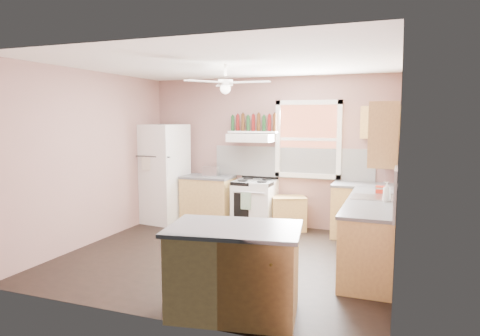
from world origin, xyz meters
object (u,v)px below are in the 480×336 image
at_px(refrigerator, 162,173).
at_px(cart, 288,214).
at_px(island, 234,272).
at_px(stove, 255,204).
at_px(toaster, 211,171).

distance_m(refrigerator, cart, 2.50).
xyz_separation_m(refrigerator, island, (2.69, -3.14, -0.50)).
bearing_deg(cart, stove, 161.80).
relative_size(stove, cart, 1.47).
distance_m(toaster, cart, 1.63).
relative_size(cart, island, 0.47).
xyz_separation_m(toaster, stove, (0.86, 0.01, -0.56)).
relative_size(refrigerator, stove, 2.15).
bearing_deg(toaster, stove, -3.71).
height_order(stove, cart, stove).
bearing_deg(cart, toaster, 159.42).
bearing_deg(stove, toaster, -178.46).
height_order(refrigerator, stove, refrigerator).
height_order(toaster, stove, toaster).
bearing_deg(refrigerator, cart, 12.81).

